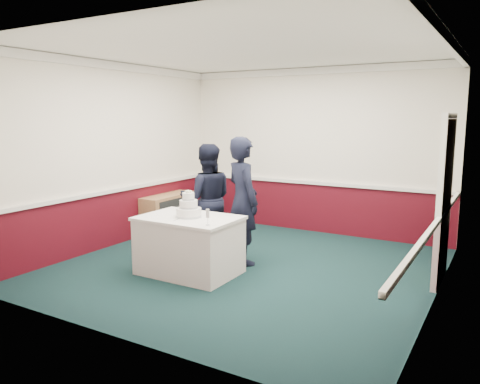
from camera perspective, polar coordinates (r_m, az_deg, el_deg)
The scene contains 9 objects.
ground at distance 6.76m, azimuth 0.74°, elevation -9.15°, with size 5.00×5.00×0.00m, color #132D2F.
room_shell at distance 6.93m, azimuth 3.86°, elevation 7.83°, with size 5.00×5.00×3.00m.
sideboard at distance 8.81m, azimuth -8.65°, elevation -2.56°, with size 0.41×1.20×0.70m.
cake_table at distance 6.44m, azimuth -6.21°, elevation -6.41°, with size 1.32×0.92×0.79m.
wedding_cake at distance 6.33m, azimuth -6.29°, elevation -2.05°, with size 0.35×0.35×0.36m.
cake_knife at distance 6.21m, azimuth -7.59°, elevation -3.30°, with size 0.01×0.22×0.01m, color silver.
champagne_flute at distance 5.82m, azimuth -3.96°, elevation -2.74°, with size 0.05×0.05×0.21m.
person_man at distance 7.27m, azimuth -4.07°, elevation -0.88°, with size 0.84×0.65×1.72m, color black.
person_woman at distance 6.76m, azimuth 0.33°, elevation -1.07°, with size 0.67×0.44×1.85m, color black.
Camera 1 is at (3.16, -5.59, 2.13)m, focal length 35.00 mm.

